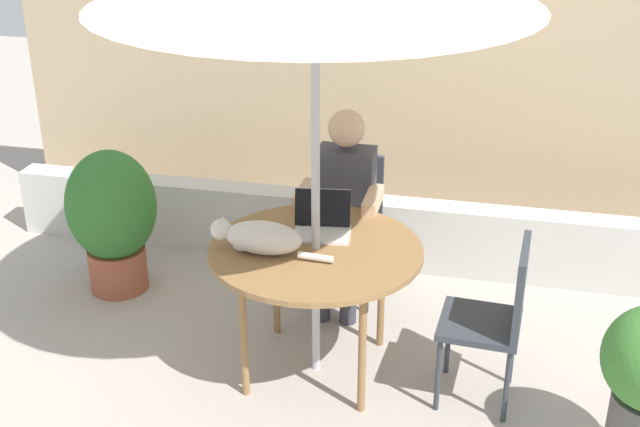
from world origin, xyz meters
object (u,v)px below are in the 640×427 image
at_px(potted_plant_near_fence, 112,215).
at_px(chair_empty, 498,311).
at_px(patio_table, 316,257).
at_px(cat, 259,238).
at_px(chair_occupied, 348,215).
at_px(person_seated, 344,200).
at_px(laptop, 322,221).

bearing_deg(potted_plant_near_fence, chair_empty, -15.25).
bearing_deg(patio_table, cat, -157.62).
bearing_deg(patio_table, chair_occupied, 90.00).
xyz_separation_m(chair_empty, cat, (-1.22, -0.05, 0.30)).
height_order(patio_table, person_seated, person_seated).
bearing_deg(laptop, patio_table, -86.49).
distance_m(patio_table, laptop, 0.23).
height_order(chair_occupied, person_seated, person_seated).
bearing_deg(chair_empty, potted_plant_near_fence, 164.75).
xyz_separation_m(laptop, cat, (-0.26, -0.31, 0.02)).
relative_size(chair_occupied, person_seated, 0.73).
bearing_deg(potted_plant_near_fence, laptop, -15.21).
height_order(patio_table, cat, cat).
height_order(chair_empty, potted_plant_near_fence, potted_plant_near_fence).
distance_m(laptop, potted_plant_near_fence, 1.51).
xyz_separation_m(patio_table, potted_plant_near_fence, (-1.45, 0.59, -0.17)).
bearing_deg(person_seated, patio_table, -90.00).
bearing_deg(patio_table, person_seated, 90.00).
bearing_deg(laptop, chair_occupied, 88.99).
relative_size(chair_empty, potted_plant_near_fence, 0.96).
xyz_separation_m(chair_empty, potted_plant_near_fence, (-2.40, 0.65, -0.01)).
relative_size(chair_occupied, laptop, 2.71).
bearing_deg(person_seated, potted_plant_near_fence, -174.28).
bearing_deg(cat, chair_occupied, 74.93).
distance_m(cat, potted_plant_near_fence, 1.40).
distance_m(chair_empty, laptop, 1.03).
xyz_separation_m(chair_occupied, laptop, (-0.01, -0.69, 0.28)).
height_order(person_seated, cat, person_seated).
bearing_deg(cat, chair_empty, 2.26).
height_order(chair_empty, person_seated, person_seated).
relative_size(chair_occupied, chair_empty, 1.00).
height_order(patio_table, chair_occupied, chair_occupied).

